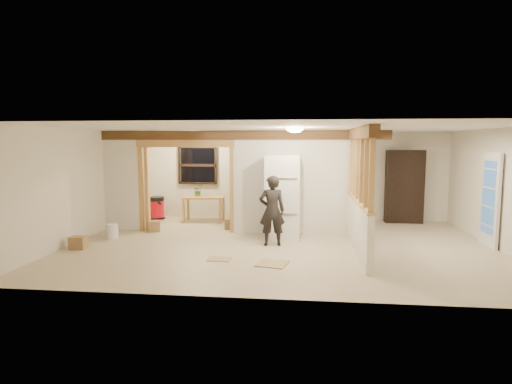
# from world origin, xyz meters

# --- Properties ---
(floor) EXTENTS (9.00, 6.50, 0.01)m
(floor) POSITION_xyz_m (0.00, 0.00, -0.01)
(floor) COLOR #BDAB8C
(floor) RESTS_ON ground
(ceiling) EXTENTS (9.00, 6.50, 0.01)m
(ceiling) POSITION_xyz_m (0.00, 0.00, 2.50)
(ceiling) COLOR white
(wall_back) EXTENTS (9.00, 0.01, 2.50)m
(wall_back) POSITION_xyz_m (0.00, 3.25, 1.25)
(wall_back) COLOR silver
(wall_back) RESTS_ON floor
(wall_front) EXTENTS (9.00, 0.01, 2.50)m
(wall_front) POSITION_xyz_m (0.00, -3.25, 1.25)
(wall_front) COLOR silver
(wall_front) RESTS_ON floor
(wall_left) EXTENTS (0.01, 6.50, 2.50)m
(wall_left) POSITION_xyz_m (-4.50, 0.00, 1.25)
(wall_left) COLOR silver
(wall_left) RESTS_ON floor
(wall_right) EXTENTS (0.01, 6.50, 2.50)m
(wall_right) POSITION_xyz_m (4.50, 0.00, 1.25)
(wall_right) COLOR silver
(wall_right) RESTS_ON floor
(partition_left_stub) EXTENTS (0.90, 0.12, 2.50)m
(partition_left_stub) POSITION_xyz_m (-4.05, 1.20, 1.25)
(partition_left_stub) COLOR silver
(partition_left_stub) RESTS_ON floor
(partition_center) EXTENTS (2.80, 0.12, 2.50)m
(partition_center) POSITION_xyz_m (0.20, 1.20, 1.25)
(partition_center) COLOR silver
(partition_center) RESTS_ON floor
(doorway_frame) EXTENTS (2.46, 0.14, 2.20)m
(doorway_frame) POSITION_xyz_m (-2.40, 1.20, 1.10)
(doorway_frame) COLOR tan
(doorway_frame) RESTS_ON floor
(header_beam_back) EXTENTS (7.00, 0.18, 0.22)m
(header_beam_back) POSITION_xyz_m (-1.00, 1.20, 2.38)
(header_beam_back) COLOR brown
(header_beam_back) RESTS_ON ceiling
(header_beam_right) EXTENTS (0.18, 3.30, 0.22)m
(header_beam_right) POSITION_xyz_m (1.60, -0.40, 2.38)
(header_beam_right) COLOR brown
(header_beam_right) RESTS_ON ceiling
(pony_wall) EXTENTS (0.12, 3.20, 1.00)m
(pony_wall) POSITION_xyz_m (1.60, -0.40, 0.50)
(pony_wall) COLOR silver
(pony_wall) RESTS_ON floor
(stud_partition) EXTENTS (0.14, 3.20, 1.32)m
(stud_partition) POSITION_xyz_m (1.60, -0.40, 1.66)
(stud_partition) COLOR tan
(stud_partition) RESTS_ON pony_wall
(window_back) EXTENTS (1.12, 0.10, 1.10)m
(window_back) POSITION_xyz_m (-2.60, 3.17, 1.55)
(window_back) COLOR black
(window_back) RESTS_ON wall_back
(french_door) EXTENTS (0.12, 0.86, 2.00)m
(french_door) POSITION_xyz_m (4.42, 0.40, 1.00)
(french_door) COLOR white
(french_door) RESTS_ON floor
(ceiling_dome_main) EXTENTS (0.36, 0.36, 0.16)m
(ceiling_dome_main) POSITION_xyz_m (0.30, -0.50, 2.48)
(ceiling_dome_main) COLOR #FFEABF
(ceiling_dome_main) RESTS_ON ceiling
(ceiling_dome_util) EXTENTS (0.32, 0.32, 0.14)m
(ceiling_dome_util) POSITION_xyz_m (-2.50, 2.30, 2.48)
(ceiling_dome_util) COLOR #FFEABF
(ceiling_dome_util) RESTS_ON ceiling
(hanging_bulb) EXTENTS (0.07, 0.07, 0.07)m
(hanging_bulb) POSITION_xyz_m (-2.00, 1.60, 2.18)
(hanging_bulb) COLOR #FFD88C
(hanging_bulb) RESTS_ON ceiling
(refrigerator) EXTENTS (0.79, 0.77, 1.92)m
(refrigerator) POSITION_xyz_m (0.01, 0.76, 0.96)
(refrigerator) COLOR white
(refrigerator) RESTS_ON floor
(woman) EXTENTS (0.61, 0.45, 1.51)m
(woman) POSITION_xyz_m (-0.17, -0.05, 0.76)
(woman) COLOR black
(woman) RESTS_ON floor
(work_table) EXTENTS (1.17, 0.67, 0.71)m
(work_table) POSITION_xyz_m (-2.28, 2.55, 0.35)
(work_table) COLOR tan
(work_table) RESTS_ON floor
(potted_plant) EXTENTS (0.35, 0.33, 0.32)m
(potted_plant) POSITION_xyz_m (-2.46, 2.65, 0.87)
(potted_plant) COLOR #347734
(potted_plant) RESTS_ON work_table
(shop_vac) EXTENTS (0.61, 0.61, 0.66)m
(shop_vac) POSITION_xyz_m (-3.74, 2.79, 0.33)
(shop_vac) COLOR #B80A18
(shop_vac) RESTS_ON floor
(bookshelf) EXTENTS (1.00, 0.33, 2.01)m
(bookshelf) POSITION_xyz_m (3.25, 3.01, 1.00)
(bookshelf) COLOR black
(bookshelf) RESTS_ON floor
(bucket) EXTENTS (0.31, 0.31, 0.34)m
(bucket) POSITION_xyz_m (-3.88, 0.19, 0.17)
(bucket) COLOR white
(bucket) RESTS_ON floor
(box_util_a) EXTENTS (0.35, 0.32, 0.27)m
(box_util_a) POSITION_xyz_m (-1.36, 1.63, 0.13)
(box_util_a) COLOR #9B754B
(box_util_a) RESTS_ON floor
(box_util_b) EXTENTS (0.36, 0.36, 0.26)m
(box_util_b) POSITION_xyz_m (-3.21, 1.11, 0.13)
(box_util_b) COLOR #9B754B
(box_util_b) RESTS_ON floor
(box_front) EXTENTS (0.33, 0.27, 0.26)m
(box_front) POSITION_xyz_m (-4.17, -0.80, 0.13)
(box_front) COLOR #9B754B
(box_front) RESTS_ON floor
(floor_panel_near) EXTENTS (0.63, 0.63, 0.02)m
(floor_panel_near) POSITION_xyz_m (-0.06, -1.50, 0.01)
(floor_panel_near) COLOR tan
(floor_panel_near) RESTS_ON floor
(floor_panel_far) EXTENTS (0.46, 0.38, 0.01)m
(floor_panel_far) POSITION_xyz_m (-1.08, -1.29, 0.01)
(floor_panel_far) COLOR tan
(floor_panel_far) RESTS_ON floor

